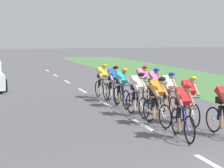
# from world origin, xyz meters

# --- Properties ---
(grass_verge) EXTENTS (7.00, 60.00, 0.01)m
(grass_verge) POSITION_xyz_m (7.73, 14.00, 0.00)
(grass_verge) COLOR #4C7F42
(grass_verge) RESTS_ON ground
(lane_markings_centre) EXTENTS (0.14, 29.60, 0.01)m
(lane_markings_centre) POSITION_xyz_m (0.00, 11.88, 0.00)
(lane_markings_centre) COLOR white
(lane_markings_centre) RESTS_ON ground
(cyclist_lead) EXTENTS (0.46, 1.72, 1.56)m
(cyclist_lead) POSITION_xyz_m (0.38, 4.05, 0.79)
(cyclist_lead) COLOR black
(cyclist_lead) RESTS_ON ground
(cyclist_third) EXTENTS (0.45, 1.72, 1.56)m
(cyclist_third) POSITION_xyz_m (0.40, 5.74, 0.79)
(cyclist_third) COLOR black
(cyclist_third) RESTS_ON ground
(cyclist_fourth) EXTENTS (0.45, 1.72, 1.56)m
(cyclist_fourth) POSITION_xyz_m (1.40, 5.59, 0.79)
(cyclist_fourth) COLOR black
(cyclist_fourth) RESTS_ON ground
(cyclist_fifth) EXTENTS (0.45, 1.72, 1.56)m
(cyclist_fifth) POSITION_xyz_m (0.32, 7.18, 0.79)
(cyclist_fifth) COLOR black
(cyclist_fifth) RESTS_ON ground
(cyclist_sixth) EXTENTS (0.43, 1.72, 1.56)m
(cyclist_sixth) POSITION_xyz_m (1.39, 7.00, 0.79)
(cyclist_sixth) COLOR black
(cyclist_sixth) RESTS_ON ground
(cyclist_seventh) EXTENTS (0.43, 1.72, 1.56)m
(cyclist_seventh) POSITION_xyz_m (0.37, 8.95, 0.79)
(cyclist_seventh) COLOR black
(cyclist_seventh) RESTS_ON ground
(cyclist_eighth) EXTENTS (0.45, 1.72, 1.56)m
(cyclist_eighth) POSITION_xyz_m (1.62, 8.73, 0.79)
(cyclist_eighth) COLOR black
(cyclist_eighth) RESTS_ON ground
(cyclist_ninth) EXTENTS (0.43, 1.72, 1.56)m
(cyclist_ninth) POSITION_xyz_m (0.42, 10.16, 0.79)
(cyclist_ninth) COLOR black
(cyclist_ninth) RESTS_ON ground
(cyclist_tenth) EXTENTS (0.42, 1.72, 1.56)m
(cyclist_tenth) POSITION_xyz_m (1.61, 9.93, 0.79)
(cyclist_tenth) COLOR black
(cyclist_tenth) RESTS_ON ground
(cyclist_eleventh) EXTENTS (0.44, 1.72, 1.56)m
(cyclist_eleventh) POSITION_xyz_m (0.26, 11.21, 0.79)
(cyclist_eleventh) COLOR black
(cyclist_eleventh) RESTS_ON ground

